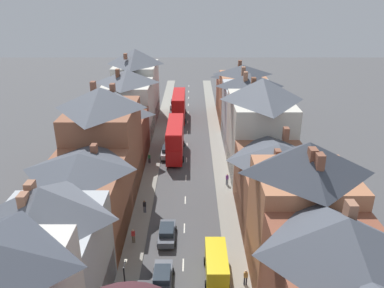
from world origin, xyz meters
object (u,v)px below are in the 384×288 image
at_px(double_decker_bus_mid_street, 180,105).
at_px(car_parked_left_b, 164,278).
at_px(car_parked_left_a, 168,233).
at_px(car_far_grey, 176,104).
at_px(pedestrian_mid_right, 146,206).
at_px(delivery_van, 218,264).
at_px(pedestrian_near_right, 247,277).
at_px(double_decker_bus_lead, 177,138).
at_px(car_mid_black, 169,151).
at_px(pedestrian_mid_left, 135,235).
at_px(pedestrian_far_right, 151,158).
at_px(pedestrian_far_left, 229,179).

relative_size(double_decker_bus_mid_street, car_parked_left_b, 2.50).
xyz_separation_m(car_parked_left_a, car_far_grey, (-1.30, 47.92, 0.04)).
relative_size(double_decker_bus_mid_street, pedestrian_mid_right, 6.71).
xyz_separation_m(double_decker_bus_mid_street, delivery_van, (4.91, -45.42, -1.48)).
distance_m(car_parked_left_b, car_far_grey, 54.61).
bearing_deg(pedestrian_near_right, double_decker_bus_lead, 104.46).
bearing_deg(delivery_van, double_decker_bus_lead, 100.12).
distance_m(car_mid_black, pedestrian_mid_left, 22.23).
height_order(double_decker_bus_lead, delivery_van, double_decker_bus_lead).
bearing_deg(pedestrian_mid_left, pedestrian_near_right, -29.05).
height_order(pedestrian_near_right, pedestrian_far_right, same).
bearing_deg(pedestrian_near_right, pedestrian_far_left, 90.12).
distance_m(double_decker_bus_lead, delivery_van, 27.98).
bearing_deg(delivery_van, car_far_grey, 96.63).
xyz_separation_m(double_decker_bus_lead, car_mid_black, (-1.29, -0.70, -1.98)).
distance_m(pedestrian_mid_left, pedestrian_far_left, 16.55).
height_order(double_decker_bus_mid_street, delivery_van, double_decker_bus_mid_street).
distance_m(double_decker_bus_lead, pedestrian_mid_right, 17.47).
xyz_separation_m(car_parked_left_b, pedestrian_mid_right, (-2.94, 11.61, 0.22)).
xyz_separation_m(car_parked_left_a, pedestrian_near_right, (7.43, -6.81, 0.23)).
bearing_deg(pedestrian_mid_right, delivery_van, -52.91).
bearing_deg(car_parked_left_a, car_mid_black, 93.48).
distance_m(pedestrian_mid_left, pedestrian_mid_right, 5.72).
height_order(car_far_grey, delivery_van, delivery_van).
bearing_deg(delivery_van, pedestrian_mid_left, 150.73).
distance_m(double_decker_bus_mid_street, car_mid_black, 18.77).
xyz_separation_m(pedestrian_mid_left, pedestrian_far_right, (-0.36, 19.25, 0.00)).
relative_size(pedestrian_mid_left, pedestrian_far_left, 1.00).
relative_size(double_decker_bus_lead, pedestrian_mid_right, 6.71).
relative_size(double_decker_bus_lead, car_parked_left_b, 2.50).
bearing_deg(double_decker_bus_mid_street, car_parked_left_a, -89.99).
bearing_deg(car_mid_black, pedestrian_far_right, -131.24).
bearing_deg(pedestrian_far_left, car_mid_black, 132.10).
bearing_deg(pedestrian_far_right, pedestrian_mid_left, -88.92).
relative_size(double_decker_bus_lead, car_mid_black, 2.36).
distance_m(pedestrian_mid_right, pedestrian_far_left, 12.38).
xyz_separation_m(pedestrian_mid_right, pedestrian_far_right, (-0.87, 13.56, 0.00)).
height_order(car_parked_left_a, pedestrian_near_right, pedestrian_near_right).
xyz_separation_m(car_parked_left_b, delivery_van, (4.90, 1.24, 0.53)).
bearing_deg(pedestrian_mid_right, double_decker_bus_mid_street, 85.21).
bearing_deg(pedestrian_mid_left, car_parked_left_a, 12.44).
relative_size(pedestrian_mid_right, pedestrian_far_right, 1.00).
xyz_separation_m(car_mid_black, car_parked_left_b, (1.30, -28.04, -0.02)).
distance_m(car_far_grey, pedestrian_mid_right, 43.02).
xyz_separation_m(car_parked_left_b, car_far_grey, (-1.30, 54.60, 0.03)).
xyz_separation_m(double_decker_bus_mid_street, car_far_grey, (-1.29, 7.94, -1.97)).
height_order(double_decker_bus_mid_street, pedestrian_mid_right, double_decker_bus_mid_street).
height_order(car_far_grey, pedestrian_mid_right, pedestrian_mid_right).
xyz_separation_m(double_decker_bus_lead, pedestrian_mid_right, (-2.93, -17.13, -1.78)).
bearing_deg(pedestrian_near_right, delivery_van, 151.68).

